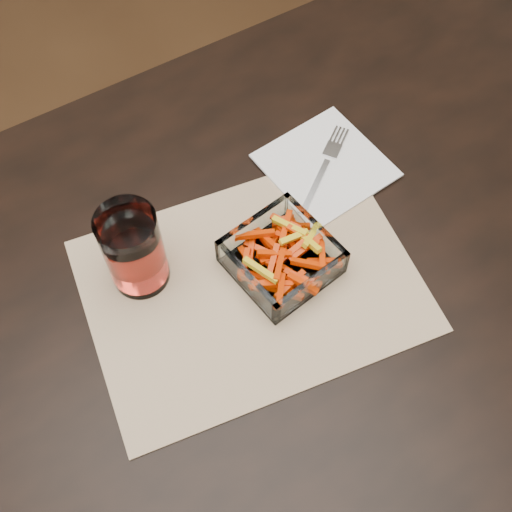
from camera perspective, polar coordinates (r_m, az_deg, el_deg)
The scene contains 6 objects.
dining_table at distance 0.97m, azimuth -1.26°, elevation -5.70°, with size 1.60×0.90×0.75m.
placemat at distance 0.89m, azimuth -0.41°, elevation -2.62°, with size 0.45×0.33×0.00m, color tan.
glass_bowl at distance 0.89m, azimuth 2.27°, elevation -0.23°, with size 0.15×0.15×0.05m.
tumbler at distance 0.86m, azimuth -10.77°, elevation 0.39°, with size 0.08×0.08×0.14m.
napkin at distance 1.00m, azimuth 6.20°, elevation 8.03°, with size 0.17×0.17×0.00m, color white.
fork at distance 1.00m, azimuth 6.17°, elevation 8.06°, with size 0.15×0.11×0.00m.
Camera 1 is at (-0.18, -0.34, 1.55)m, focal length 45.00 mm.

